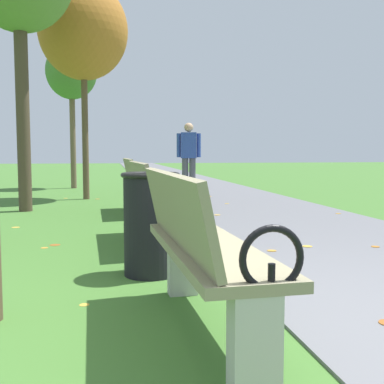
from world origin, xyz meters
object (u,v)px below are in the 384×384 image
Objects in this scene: tree_5 at (71,73)px; tree_4 at (83,31)px; park_bench_1 at (199,248)px; park_bench_2 at (154,200)px; trash_bin at (151,223)px; pedestrian_walking at (189,156)px; park_bench_3 at (139,184)px.

tree_4 is at bearing -81.37° from tree_5.
tree_5 is at bearing 97.51° from park_bench_1.
trash_bin is at bearing -96.50° from park_bench_2.
tree_4 reaches higher than park_bench_2.
tree_5 is at bearing 98.63° from tree_4.
pedestrian_walking is (2.69, -3.24, -2.24)m from tree_5.
trash_bin is at bearing 96.37° from park_bench_1.
tree_5 is 10.07m from trash_bin.
tree_5 is at bearing 97.66° from trash_bin.
tree_5 is 4.72× the size of trash_bin.
trash_bin is (-0.15, -3.90, -0.06)m from park_bench_3.
park_bench_1 is at bearing -83.63° from trash_bin.
tree_5 reaches higher than pedestrian_walking.
park_bench_3 is 1.00× the size of pedestrian_walking.
park_bench_3 is at bearing -116.96° from pedestrian_walking.
tree_5 is at bearing 99.83° from park_bench_2.
tree_4 is 5.40× the size of trash_bin.
pedestrian_walking is at bearing 80.72° from park_bench_1.
tree_4 is (-0.96, 5.13, 3.02)m from park_bench_2.
trash_bin is (-1.40, -6.36, -0.50)m from pedestrian_walking.
tree_4 is (-0.96, 7.74, 3.02)m from park_bench_1.
pedestrian_walking reaches higher than trash_bin.
park_bench_1 is 5.22m from park_bench_3.
park_bench_2 and park_bench_3 have the same top height.
tree_4 reaches higher than pedestrian_walking.
tree_5 is (-1.44, 8.31, 2.68)m from park_bench_2.
tree_4 is 7.17m from trash_bin.
pedestrian_walking is at bearing -1.63° from tree_4.
tree_4 is (-0.96, 2.53, 3.02)m from park_bench_3.
park_bench_2 is at bearing -80.17° from tree_5.
pedestrian_walking is at bearing 63.04° from park_bench_3.
tree_5 is at bearing 129.78° from pedestrian_walking.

